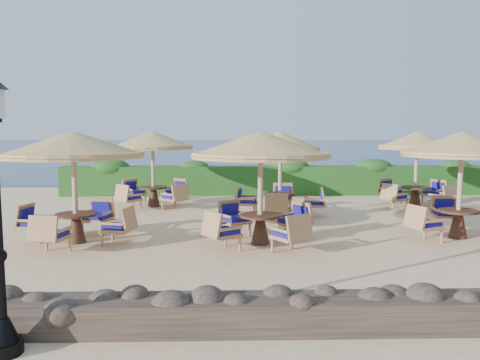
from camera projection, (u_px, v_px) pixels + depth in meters
ground at (307, 231)px, 12.48m from camera, size 120.00×120.00×0.00m
sea at (240, 146)px, 82.07m from camera, size 160.00×160.00×0.00m
hedge at (279, 180)px, 19.58m from camera, size 18.00×0.90×1.20m
stone_wall at (385, 313)px, 6.29m from camera, size 15.00×0.65×0.44m
cafe_set_0 at (74, 162)px, 10.97m from camera, size 3.33×3.33×2.65m
cafe_set_1 at (261, 163)px, 10.85m from camera, size 3.27×3.27×2.65m
cafe_set_2 at (461, 161)px, 11.47m from camera, size 2.89×2.89×2.65m
cafe_set_3 at (153, 155)px, 16.32m from camera, size 2.85×2.85×2.65m
cafe_set_4 at (280, 161)px, 14.57m from camera, size 2.88×2.88×2.65m
cafe_set_5 at (417, 156)px, 16.27m from camera, size 2.76×2.76×2.65m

